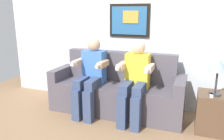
# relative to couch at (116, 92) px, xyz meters

# --- Properties ---
(ground_plane) EXTENTS (5.68, 5.68, 0.00)m
(ground_plane) POSITION_rel_couch_xyz_m (0.00, -0.33, -0.31)
(ground_plane) COLOR #8C6B4C
(back_wall_assembly) EXTENTS (4.37, 0.10, 2.60)m
(back_wall_assembly) POSITION_rel_couch_xyz_m (0.00, 0.44, 0.99)
(back_wall_assembly) COLOR silver
(back_wall_assembly) RESTS_ON ground_plane
(couch) EXTENTS (1.97, 0.58, 0.90)m
(couch) POSITION_rel_couch_xyz_m (0.00, 0.00, 0.00)
(couch) COLOR #514C56
(couch) RESTS_ON ground_plane
(person_on_left) EXTENTS (0.46, 0.56, 1.11)m
(person_on_left) POSITION_rel_couch_xyz_m (-0.33, -0.17, 0.29)
(person_on_left) COLOR #3F72CC
(person_on_left) RESTS_ON ground_plane
(person_on_right) EXTENTS (0.46, 0.56, 1.11)m
(person_on_right) POSITION_rel_couch_xyz_m (0.33, -0.17, 0.29)
(person_on_right) COLOR yellow
(person_on_right) RESTS_ON ground_plane
(side_table_right) EXTENTS (0.40, 0.40, 0.50)m
(side_table_right) POSITION_rel_couch_xyz_m (1.33, -0.11, -0.06)
(side_table_right) COLOR brown
(side_table_right) RESTS_ON ground_plane
(table_lamp) EXTENTS (0.22, 0.22, 0.46)m
(table_lamp) POSITION_rel_couch_xyz_m (1.33, -0.14, 0.55)
(table_lamp) COLOR #333338
(table_lamp) RESTS_ON side_table_right
(spare_remote_on_table) EXTENTS (0.04, 0.13, 0.02)m
(spare_remote_on_table) POSITION_rel_couch_xyz_m (1.29, -0.20, 0.20)
(spare_remote_on_table) COLOR white
(spare_remote_on_table) RESTS_ON side_table_right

